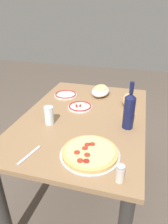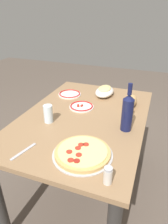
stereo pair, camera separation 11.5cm
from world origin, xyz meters
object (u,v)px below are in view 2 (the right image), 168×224
(pepperoni_pizza, at_px, (83,153))
(side_plate_far, at_px, (82,106))
(baked_pasta_dish, at_px, (105,91))
(side_plate_near, at_px, (70,94))
(dining_table, at_px, (84,131))
(wine_bottle, at_px, (127,112))
(water_glass, at_px, (48,114))
(bread_loaf, at_px, (131,101))
(spice_shaker, at_px, (108,175))

(pepperoni_pizza, distance_m, side_plate_far, 0.56)
(baked_pasta_dish, distance_m, side_plate_near, 0.31)
(dining_table, height_order, baked_pasta_dish, baked_pasta_dish)
(wine_bottle, height_order, side_plate_far, wine_bottle)
(baked_pasta_dish, bearing_deg, water_glass, -21.91)
(pepperoni_pizza, height_order, side_plate_near, pepperoni_pizza)
(dining_table, relative_size, side_plate_near, 6.35)
(side_plate_far, bearing_deg, water_glass, -24.76)
(bread_loaf, height_order, spice_shaker, spice_shaker)
(dining_table, height_order, side_plate_far, side_plate_far)
(water_glass, distance_m, side_plate_near, 0.48)
(spice_shaker, bearing_deg, dining_table, -149.96)
(side_plate_near, distance_m, bread_loaf, 0.54)
(side_plate_near, bearing_deg, baked_pasta_dish, 109.01)
(wine_bottle, relative_size, side_plate_near, 1.57)
(wine_bottle, bearing_deg, water_glass, -80.42)
(water_glass, xyz_separation_m, spice_shaker, (0.38, 0.51, -0.02))
(pepperoni_pizza, height_order, baked_pasta_dish, baked_pasta_dish)
(water_glass, xyz_separation_m, side_plate_far, (-0.28, 0.13, -0.05))
(side_plate_far, bearing_deg, wine_bottle, 62.51)
(pepperoni_pizza, xyz_separation_m, water_glass, (-0.24, -0.34, 0.05))
(spice_shaker, bearing_deg, side_plate_near, -146.56)
(dining_table, xyz_separation_m, pepperoni_pizza, (0.41, 0.14, 0.14))
(baked_pasta_dish, height_order, bread_loaf, bread_loaf)
(water_glass, bearing_deg, baked_pasta_dish, 158.09)
(baked_pasta_dish, relative_size, side_plate_far, 1.28)
(side_plate_near, relative_size, spice_shaker, 2.26)
(dining_table, relative_size, pepperoni_pizza, 3.90)
(pepperoni_pizza, relative_size, side_plate_far, 1.70)
(side_plate_far, bearing_deg, side_plate_near, -136.06)
(baked_pasta_dish, height_order, wine_bottle, wine_bottle)
(water_glass, height_order, bread_loaf, water_glass)
(side_plate_far, xyz_separation_m, spice_shaker, (0.66, 0.38, 0.03))
(water_glass, distance_m, side_plate_far, 0.31)
(water_glass, relative_size, spice_shaker, 1.40)
(water_glass, distance_m, spice_shaker, 0.64)
(bread_loaf, bearing_deg, spice_shaker, 2.23)
(spice_shaker, bearing_deg, side_plate_far, -150.24)
(pepperoni_pizza, distance_m, wine_bottle, 0.39)
(pepperoni_pizza, distance_m, water_glass, 0.42)
(baked_pasta_dish, bearing_deg, pepperoni_pizza, 7.43)
(dining_table, xyz_separation_m, baked_pasta_dish, (-0.41, 0.04, 0.17))
(pepperoni_pizza, bearing_deg, spice_shaker, 50.99)
(water_glass, relative_size, side_plate_far, 0.65)
(pepperoni_pizza, relative_size, baked_pasta_dish, 1.34)
(side_plate_near, height_order, bread_loaf, bread_loaf)
(side_plate_near, bearing_deg, bread_loaf, 86.45)
(pepperoni_pizza, relative_size, water_glass, 2.64)
(water_glass, relative_size, bread_loaf, 0.59)
(baked_pasta_dish, height_order, water_glass, water_glass)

